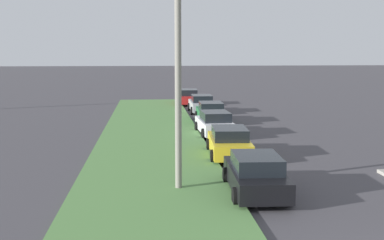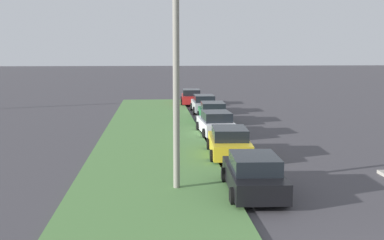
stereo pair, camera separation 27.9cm
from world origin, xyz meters
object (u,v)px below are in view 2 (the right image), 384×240
(parked_car_black, at_px, (254,175))
(streetlight, at_px, (185,72))
(parked_car_green, at_px, (213,112))
(parked_car_white, at_px, (216,124))
(parked_car_red, at_px, (191,97))
(parked_car_silver, at_px, (204,104))
(parked_car_yellow, at_px, (229,143))

(parked_car_black, relative_size, streetlight, 0.58)
(streetlight, bearing_deg, parked_car_green, -10.44)
(parked_car_black, height_order, streetlight, streetlight)
(parked_car_white, bearing_deg, parked_car_red, -1.84)
(parked_car_silver, relative_size, parked_car_red, 0.98)
(parked_car_yellow, xyz_separation_m, streetlight, (-5.28, 2.47, 3.67))
(parked_car_yellow, bearing_deg, streetlight, 158.12)
(parked_car_yellow, height_order, parked_car_red, same)
(parked_car_white, bearing_deg, parked_car_black, 176.48)
(parked_car_green, relative_size, parked_car_red, 0.99)
(parked_car_white, bearing_deg, parked_car_green, -7.35)
(parked_car_white, distance_m, parked_car_red, 16.65)
(parked_car_green, relative_size, streetlight, 0.58)
(parked_car_silver, height_order, streetlight, streetlight)
(parked_car_red, distance_m, streetlight, 28.29)
(parked_car_yellow, height_order, parked_car_green, same)
(parked_car_yellow, xyz_separation_m, parked_car_green, (11.26, -0.57, 0.00))
(parked_car_yellow, xyz_separation_m, parked_car_white, (6.02, -0.13, 0.00))
(parked_car_green, bearing_deg, parked_car_white, 176.61)
(parked_car_black, xyz_separation_m, parked_car_green, (17.30, -0.64, 0.00))
(parked_car_silver, height_order, parked_car_red, same)
(parked_car_green, distance_m, streetlight, 17.21)
(parked_car_yellow, distance_m, parked_car_silver, 16.77)
(streetlight, bearing_deg, parked_car_silver, -7.72)
(parked_car_red, bearing_deg, parked_car_black, -177.34)
(parked_car_silver, distance_m, streetlight, 22.55)
(parked_car_yellow, bearing_deg, parked_car_green, 0.31)
(streetlight, bearing_deg, parked_car_red, -4.91)
(parked_car_white, xyz_separation_m, parked_car_green, (5.23, -0.44, 0.00))
(parked_car_white, height_order, streetlight, streetlight)
(parked_car_black, relative_size, parked_car_yellow, 0.99)
(streetlight, bearing_deg, parked_car_yellow, -25.11)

